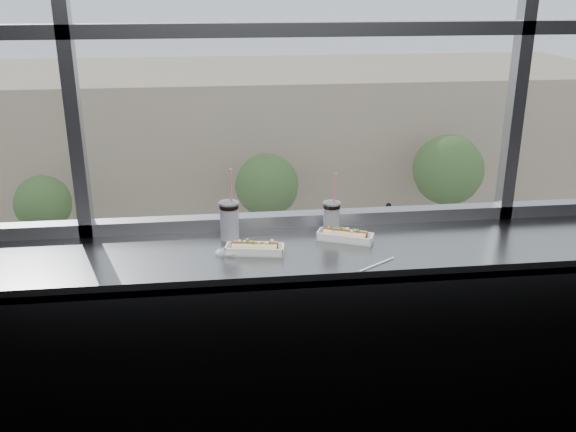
{
  "coord_description": "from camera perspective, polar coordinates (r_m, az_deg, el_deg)",
  "views": [
    {
      "loc": [
        -0.42,
        -1.33,
        2.2
      ],
      "look_at": [
        -0.1,
        1.23,
        1.25
      ],
      "focal_mm": 40.0,
      "sensor_mm": 36.0,
      "label": 1
    }
  ],
  "objects": [
    {
      "name": "car_far_c",
      "position": [
        31.84,
        16.15,
        -2.75
      ],
      "size": [
        3.62,
        7.06,
        2.25
      ],
      "primitive_type": "imported",
      "rotation": [
        0.0,
        0.0,
        1.45
      ],
      "color": "#FFFBCF",
      "rests_on": "street_asphalt"
    },
    {
      "name": "hotdog_tray_left",
      "position": [
        2.74,
        -2.97,
        -2.85
      ],
      "size": [
        0.26,
        0.13,
        0.06
      ],
      "rotation": [
        0.0,
        0.0,
        -0.18
      ],
      "color": "white",
      "rests_on": "counter"
    },
    {
      "name": "tree_left",
      "position": [
        33.53,
        -20.94,
        1.05
      ],
      "size": [
        2.77,
        2.77,
        4.33
      ],
      "color": "#47382B",
      "rests_on": "far_sidewalk"
    },
    {
      "name": "far_building",
      "position": [
        41.86,
        -6.35,
        7.44
      ],
      "size": [
        50.0,
        14.0,
        8.0
      ],
      "primitive_type": "cube",
      "color": "tan",
      "rests_on": "plaza_ground"
    },
    {
      "name": "tree_right",
      "position": [
        34.44,
        14.04,
        3.98
      ],
      "size": [
        3.68,
        3.68,
        5.75
      ],
      "color": "#47382B",
      "rests_on": "far_sidewalk"
    },
    {
      "name": "soda_cup_right",
      "position": [
        2.92,
        3.89,
        -0.09
      ],
      "size": [
        0.08,
        0.08,
        0.3
      ],
      "color": "white",
      "rests_on": "counter"
    },
    {
      "name": "pedestrian_c",
      "position": [
        33.65,
        -0.33,
        -0.9
      ],
      "size": [
        0.9,
        0.67,
        2.02
      ],
      "primitive_type": "imported",
      "color": "#66605B",
      "rests_on": "far_sidewalk"
    },
    {
      "name": "car_near_b",
      "position": [
        22.97,
        -18.94,
        -12.99
      ],
      "size": [
        2.9,
        5.96,
        1.92
      ],
      "primitive_type": "imported",
      "rotation": [
        0.0,
        0.0,
        1.48
      ],
      "color": "black",
      "rests_on": "street_asphalt"
    },
    {
      "name": "tree_center",
      "position": [
        32.46,
        -1.88,
        2.72
      ],
      "size": [
        3.23,
        3.23,
        5.05
      ],
      "color": "#47382B",
      "rests_on": "far_sidewalk"
    },
    {
      "name": "pedestrian_d",
      "position": [
        35.03,
        8.88,
        -0.04
      ],
      "size": [
        0.77,
        1.02,
        2.3
      ],
      "primitive_type": "imported",
      "rotation": [
        0.0,
        0.0,
        1.57
      ],
      "color": "#66605B",
      "rests_on": "far_sidewalk"
    },
    {
      "name": "wall_back_lower",
      "position": [
        3.3,
        1.23,
        -9.72
      ],
      "size": [
        6.0,
        0.0,
        6.0
      ],
      "primitive_type": "plane",
      "rotation": [
        1.57,
        0.0,
        0.0
      ],
      "color": "black",
      "rests_on": "ground"
    },
    {
      "name": "counter",
      "position": [
        2.82,
        2.1,
        -3.34
      ],
      "size": [
        6.0,
        0.55,
        0.06
      ],
      "primitive_type": "cube",
      "color": "gray",
      "rests_on": "ground"
    },
    {
      "name": "counter_fascia",
      "position": [
        2.86,
        2.79,
        -14.99
      ],
      "size": [
        6.0,
        0.04,
        1.04
      ],
      "primitive_type": "cube",
      "color": "gray",
      "rests_on": "ground"
    },
    {
      "name": "pedestrian_b",
      "position": [
        33.07,
        -9.82,
        -1.69
      ],
      "size": [
        0.86,
        0.64,
        1.93
      ],
      "primitive_type": "imported",
      "color": "#66605B",
      "rests_on": "far_sidewalk"
    },
    {
      "name": "loose_straw",
      "position": [
        2.66,
        7.92,
        -4.27
      ],
      "size": [
        0.18,
        0.12,
        0.01
      ],
      "primitive_type": "cylinder",
      "rotation": [
        0.0,
        1.57,
        0.59
      ],
      "color": "white",
      "rests_on": "counter"
    },
    {
      "name": "car_near_d",
      "position": [
        24.3,
        17.01,
        -10.81
      ],
      "size": [
        2.62,
        5.85,
        1.92
      ],
      "primitive_type": "imported",
      "rotation": [
        0.0,
        0.0,
        1.53
      ],
      "color": "silver",
      "rests_on": "street_asphalt"
    },
    {
      "name": "street_asphalt",
      "position": [
        26.36,
        -5.27,
        -9.81
      ],
      "size": [
        80.0,
        10.0,
        0.06
      ],
      "primitive_type": "cube",
      "color": "black",
      "rests_on": "plaza_ground"
    },
    {
      "name": "wrapper",
      "position": [
        2.75,
        -5.44,
        -3.17
      ],
      "size": [
        0.1,
        0.07,
        0.03
      ],
      "primitive_type": "ellipsoid",
      "color": "silver",
      "rests_on": "counter"
    },
    {
      "name": "far_sidewalk",
      "position": [
        33.53,
        -5.77,
        -2.99
      ],
      "size": [
        80.0,
        6.0,
        0.04
      ],
      "primitive_type": "cube",
      "color": "#A5A198",
      "rests_on": "plaza_ground"
    },
    {
      "name": "hotdog_tray_right",
      "position": [
        2.88,
        5.1,
        -1.72
      ],
      "size": [
        0.26,
        0.18,
        0.06
      ],
      "rotation": [
        0.0,
        0.0,
        -0.43
      ],
      "color": "white",
      "rests_on": "counter"
    },
    {
      "name": "car_far_a",
      "position": [
        30.85,
        -24.09,
        -4.59
      ],
      "size": [
        3.08,
        6.73,
        2.2
      ],
      "primitive_type": "imported",
      "rotation": [
        0.0,
        0.0,
        1.52
      ],
      "color": "black",
      "rests_on": "street_asphalt"
    },
    {
      "name": "pedestrian_a",
      "position": [
        33.75,
        -13.99,
        -1.5
      ],
      "size": [
        0.88,
        0.66,
        1.99
      ],
      "primitive_type": "imported",
      "color": "#66605B",
      "rests_on": "far_sidewalk"
    },
    {
      "name": "plaza_ground",
      "position": [
        48.17,
        -6.29,
        4.24
      ],
      "size": [
        120.0,
        120.0,
        0.0
      ],
      "primitive_type": "plane",
      "color": "#A5A198",
      "rests_on": "ground"
    },
    {
      "name": "car_far_b",
      "position": [
        29.62,
        0.1,
        -3.84
      ],
      "size": [
        3.05,
        6.43,
        2.09
      ],
      "primitive_type": "imported",
      "rotation": [
        0.0,
        0.0,
        1.64
      ],
      "color": "maroon",
      "rests_on": "street_asphalt"
    },
    {
      "name": "soda_cup_left",
      "position": [
        2.87,
        -5.23,
        -0.25
      ],
      "size": [
        0.09,
        0.09,
        0.34
      ],
      "color": "white",
      "rests_on": "counter"
    }
  ]
}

